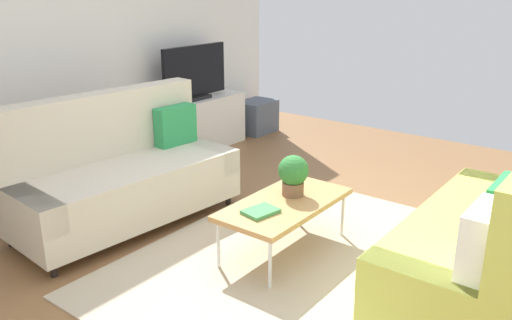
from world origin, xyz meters
TOP-DOWN VIEW (x-y plane):
  - ground_plane at (0.00, 0.00)m, footprint 7.68×7.68m
  - wall_far at (0.00, 2.80)m, footprint 6.40×0.12m
  - area_rug at (-0.01, -0.11)m, footprint 2.90×2.20m
  - couch_beige at (-0.34, 1.51)m, footprint 1.96×1.00m
  - couch_green at (0.32, -1.33)m, footprint 1.90×0.85m
  - coffee_table at (0.04, 0.09)m, footprint 1.10×0.56m
  - tv_console at (1.54, 2.46)m, footprint 1.40×0.44m
  - tv at (1.54, 2.44)m, footprint 1.00×0.20m
  - storage_trunk at (2.64, 2.36)m, footprint 0.52×0.40m
  - potted_plant at (0.18, 0.12)m, footprint 0.23×0.23m
  - table_book_0 at (-0.24, 0.11)m, footprint 0.27×0.22m
  - vase_0 at (0.96, 2.51)m, footprint 0.11×0.11m
  - bottle_0 at (1.14, 2.42)m, footprint 0.05×0.05m

SIDE VIEW (x-z plane):
  - ground_plane at x=0.00m, z-range 0.00..0.00m
  - area_rug at x=-0.01m, z-range 0.00..0.01m
  - storage_trunk at x=2.64m, z-range 0.00..0.44m
  - tv_console at x=1.54m, z-range 0.00..0.64m
  - coffee_table at x=0.04m, z-range 0.18..0.60m
  - table_book_0 at x=-0.24m, z-range 0.42..0.45m
  - couch_beige at x=-0.34m, z-range -0.11..0.99m
  - couch_green at x=0.32m, z-range -0.10..1.00m
  - potted_plant at x=0.18m, z-range 0.43..0.75m
  - vase_0 at x=0.96m, z-range 0.64..0.83m
  - bottle_0 at x=1.14m, z-range 0.64..0.86m
  - tv at x=1.54m, z-range 0.63..1.27m
  - wall_far at x=0.00m, z-range 0.00..2.90m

